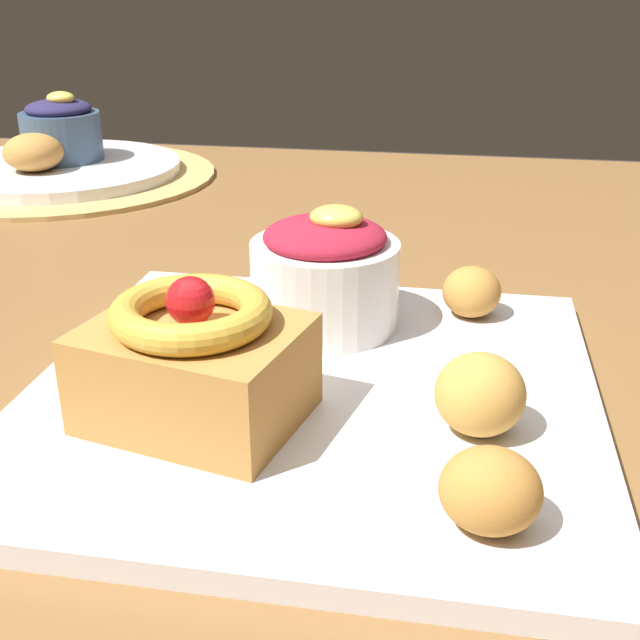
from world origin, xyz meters
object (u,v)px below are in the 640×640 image
Objects in this scene: front_plate at (313,394)px; berry_ramekin at (325,274)px; back_plate at (60,169)px; back_ramekin at (61,130)px; fritter_middle at (472,292)px; cake_slice at (198,361)px; fritter_back at (490,490)px; fritter_front at (480,394)px; back_pastry at (33,152)px.

front_plate is 3.29× the size of berry_ramekin.
back_ramekin reaches higher than back_plate.
fritter_middle reaches higher than back_plate.
cake_slice is 1.32× the size of back_ramekin.
cake_slice is at bearing -56.78° from back_plate.
fritter_middle is at bearing 18.83° from berry_ramekin.
fritter_back is at bearing -23.78° from cake_slice.
fritter_back is at bearing -61.99° from berry_ramekin.
fritter_back is (0.10, -0.18, -0.02)m from berry_ramekin.
berry_ramekin is at bearing -45.51° from back_plate.
cake_slice is 0.59m from back_ramekin.
fritter_middle is at bearing 91.62° from fritter_front.
back_pastry is (-0.45, 0.43, 0.00)m from fritter_front.
fritter_middle is 0.90× the size of fritter_back.
fritter_back is at bearing -50.96° from back_ramekin.
berry_ramekin is (0.04, 0.12, 0.00)m from cake_slice.
cake_slice is 0.13m from fritter_front.
cake_slice is 0.44× the size of back_plate.
back_pastry is at bearing 146.80° from fritter_middle.
back_pastry is at bearing 125.99° from cake_slice.
cake_slice is at bearing 156.22° from fritter_back.
fritter_front is 1.17× the size of fritter_middle.
fritter_front is at bearing -49.77° from berry_ramekin.
berry_ramekin is 0.51m from back_plate.
back_ramekin reaches higher than cake_slice.
berry_ramekin reaches higher than front_plate.
back_ramekin is at bearing 129.04° from fritter_back.
fritter_front is 0.14m from fritter_middle.
fritter_middle is (-0.00, 0.14, -0.00)m from fritter_front.
berry_ramekin is at bearing -41.82° from back_pastry.
back_pastry is at bearing -100.65° from back_plate.
fritter_front is at bearing -46.44° from back_plate.
back_pastry is (-0.32, 0.44, -0.01)m from cake_slice.
berry_ramekin is 0.20m from fritter_back.
front_plate is 4.82× the size of back_pastry.
berry_ramekin is 1.46× the size of back_pastry.
fritter_middle is 0.21m from fritter_back.
back_pastry reaches higher than front_plate.
fritter_back is 0.68m from back_pastry.
cake_slice is at bearing -175.26° from fritter_front.
back_plate is (-0.45, 0.47, -0.02)m from fritter_front.
fritter_middle is at bearing 49.30° from cake_slice.
back_plate is 3.03× the size of back_ramekin.
cake_slice reaches higher than fritter_front.
fritter_back is 0.66× the size of back_pastry.
front_plate is at bearing -127.37° from fritter_middle.
fritter_middle is 0.42× the size of back_ramekin.
cake_slice is (-0.05, -0.04, 0.04)m from front_plate.
fritter_front is (0.13, 0.01, -0.01)m from cake_slice.
fritter_middle is at bearing -38.11° from back_ramekin.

